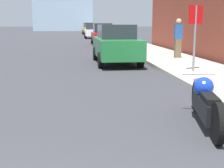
{
  "coord_description": "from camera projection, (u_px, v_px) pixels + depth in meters",
  "views": [
    {
      "loc": [
        0.79,
        -1.43,
        1.73
      ],
      "look_at": [
        1.43,
        4.61,
        0.55
      ],
      "focal_mm": 50.0,
      "sensor_mm": 36.0,
      "label": 1
    }
  ],
  "objects": [
    {
      "name": "sidewalk",
      "position": [
        111.0,
        36.0,
        41.21
      ],
      "size": [
        2.72,
        240.0,
        0.15
      ],
      "color": "#9E998E",
      "rests_on": "ground_plane"
    },
    {
      "name": "motorcycle",
      "position": [
        205.0,
        102.0,
        5.38
      ],
      "size": [
        0.74,
        2.32,
        0.8
      ],
      "rotation": [
        0.0,
        0.0,
        -0.2
      ],
      "color": "black",
      "rests_on": "ground_plane"
    },
    {
      "name": "parked_car_green",
      "position": [
        116.0,
        44.0,
        13.61
      ],
      "size": [
        1.87,
        4.52,
        1.69
      ],
      "rotation": [
        0.0,
        0.0,
        0.02
      ],
      "color": "#1E6B33",
      "rests_on": "ground_plane"
    },
    {
      "name": "parked_car_red",
      "position": [
        102.0,
        34.0,
        25.87
      ],
      "size": [
        1.83,
        4.27,
        1.77
      ],
      "rotation": [
        0.0,
        0.0,
        0.01
      ],
      "color": "red",
      "rests_on": "ground_plane"
    },
    {
      "name": "parked_car_white",
      "position": [
        92.0,
        31.0,
        37.46
      ],
      "size": [
        1.83,
        4.28,
        1.7
      ],
      "rotation": [
        0.0,
        0.0,
        0.01
      ],
      "color": "silver",
      "rests_on": "ground_plane"
    },
    {
      "name": "parked_car_yellow",
      "position": [
        88.0,
        29.0,
        50.38
      ],
      "size": [
        2.08,
        4.53,
        1.9
      ],
      "rotation": [
        0.0,
        0.0,
        0.07
      ],
      "color": "gold",
      "rests_on": "ground_plane"
    },
    {
      "name": "stop_sign",
      "position": [
        195.0,
        27.0,
        10.33
      ],
      "size": [
        0.57,
        0.26,
        2.17
      ],
      "color": "slate",
      "rests_on": "sidewalk"
    },
    {
      "name": "pedestrian",
      "position": [
        178.0,
        38.0,
        14.57
      ],
      "size": [
        0.36,
        0.25,
        1.81
      ],
      "color": "brown",
      "rests_on": "sidewalk"
    }
  ]
}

